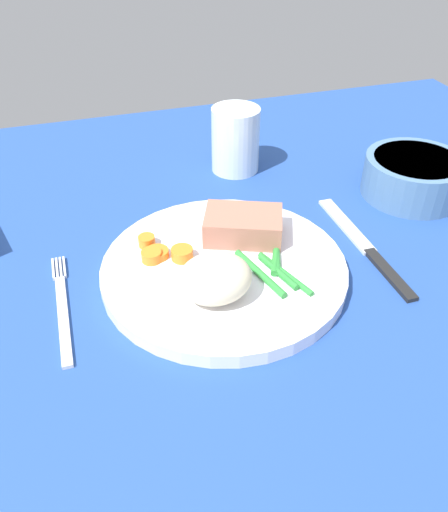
{
  "coord_description": "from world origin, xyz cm",
  "views": [
    {
      "loc": [
        -13.58,
        -45.13,
        38.14
      ],
      "look_at": [
        -0.63,
        -3.37,
        4.6
      ],
      "focal_mm": 36.3,
      "sensor_mm": 36.0,
      "label": 1
    }
  ],
  "objects_px": {
    "water_glass": "(235,144)",
    "dinner_plate": "(224,269)",
    "meat_portion": "(243,225)",
    "fork": "(62,307)",
    "knife": "(365,247)",
    "salad_bowl": "(414,174)"
  },
  "relations": [
    {
      "from": "knife",
      "to": "water_glass",
      "type": "height_order",
      "value": "water_glass"
    },
    {
      "from": "meat_portion",
      "to": "water_glass",
      "type": "relative_size",
      "value": 0.95
    },
    {
      "from": "dinner_plate",
      "to": "meat_portion",
      "type": "relative_size",
      "value": 3.05
    },
    {
      "from": "meat_portion",
      "to": "knife",
      "type": "relative_size",
      "value": 0.42
    },
    {
      "from": "meat_portion",
      "to": "water_glass",
      "type": "distance_m",
      "value": 0.2
    },
    {
      "from": "meat_portion",
      "to": "fork",
      "type": "height_order",
      "value": "meat_portion"
    },
    {
      "from": "fork",
      "to": "water_glass",
      "type": "height_order",
      "value": "water_glass"
    },
    {
      "from": "dinner_plate",
      "to": "salad_bowl",
      "type": "bearing_deg",
      "value": 17.19
    },
    {
      "from": "knife",
      "to": "salad_bowl",
      "type": "height_order",
      "value": "salad_bowl"
    },
    {
      "from": "knife",
      "to": "fork",
      "type": "bearing_deg",
      "value": -177.47
    },
    {
      "from": "dinner_plate",
      "to": "fork",
      "type": "distance_m",
      "value": 0.17
    },
    {
      "from": "fork",
      "to": "water_glass",
      "type": "xyz_separation_m",
      "value": [
        0.26,
        0.23,
        0.04
      ]
    },
    {
      "from": "fork",
      "to": "salad_bowl",
      "type": "bearing_deg",
      "value": 9.25
    },
    {
      "from": "fork",
      "to": "salad_bowl",
      "type": "relative_size",
      "value": 1.25
    },
    {
      "from": "water_glass",
      "to": "salad_bowl",
      "type": "height_order",
      "value": "water_glass"
    },
    {
      "from": "water_glass",
      "to": "dinner_plate",
      "type": "bearing_deg",
      "value": -111.01
    },
    {
      "from": "meat_portion",
      "to": "water_glass",
      "type": "bearing_deg",
      "value": 74.41
    },
    {
      "from": "water_glass",
      "to": "salad_bowl",
      "type": "bearing_deg",
      "value": -34.29
    },
    {
      "from": "knife",
      "to": "salad_bowl",
      "type": "xyz_separation_m",
      "value": [
        0.12,
        0.09,
        0.03
      ]
    },
    {
      "from": "meat_portion",
      "to": "water_glass",
      "type": "height_order",
      "value": "water_glass"
    },
    {
      "from": "dinner_plate",
      "to": "salad_bowl",
      "type": "relative_size",
      "value": 2.0
    },
    {
      "from": "meat_portion",
      "to": "fork",
      "type": "bearing_deg",
      "value": -167.97
    }
  ]
}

